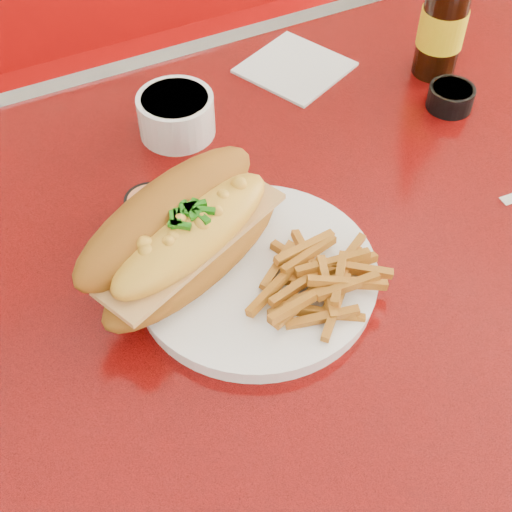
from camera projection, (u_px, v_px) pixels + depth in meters
name	position (u px, v px, depth m)	size (l,w,h in m)	color
ground	(298.00, 504.00, 1.37)	(8.00, 8.00, 0.00)	beige
diner_table	(319.00, 319.00, 0.91)	(1.23, 0.83, 0.77)	red
booth_bench_far	(131.00, 144.00, 1.63)	(1.20, 0.51, 0.90)	#A50C0B
dinner_plate	(256.00, 275.00, 0.73)	(0.30, 0.30, 0.02)	white
mac_hoagie	(184.00, 234.00, 0.70)	(0.26, 0.20, 0.11)	#9F5E19
fries_pile	(316.00, 272.00, 0.71)	(0.11, 0.10, 0.03)	orange
fork	(297.00, 243.00, 0.75)	(0.07, 0.14, 0.00)	silver
gravy_ramekin	(176.00, 114.00, 0.88)	(0.11, 0.11, 0.05)	white
sauce_cup_left	(150.00, 207.00, 0.79)	(0.06, 0.06, 0.03)	black
sauce_cup_right	(451.00, 97.00, 0.92)	(0.07, 0.07, 0.03)	black
beer_bottle	(446.00, 12.00, 0.92)	(0.07, 0.07, 0.24)	black
paper_napkin	(295.00, 68.00, 0.99)	(0.13, 0.13, 0.00)	white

